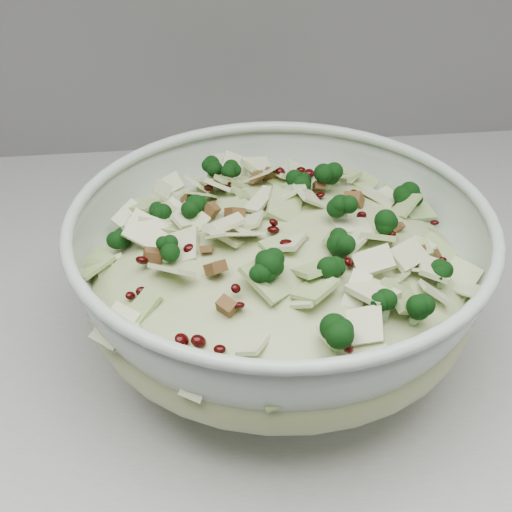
{
  "coord_description": "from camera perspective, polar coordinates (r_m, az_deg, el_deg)",
  "views": [
    {
      "loc": [
        0.14,
        1.16,
        1.31
      ],
      "look_at": [
        0.19,
        1.6,
        0.99
      ],
      "focal_mm": 50.0,
      "sensor_mm": 36.0,
      "label": 1
    }
  ],
  "objects": [
    {
      "name": "salad",
      "position": [
        0.55,
        1.92,
        -0.19
      ],
      "size": [
        0.32,
        0.32,
        0.13
      ],
      "rotation": [
        0.0,
        0.0,
        0.05
      ],
      "color": "#B5C486",
      "rests_on": "mixing_bowl"
    },
    {
      "name": "mixing_bowl",
      "position": [
        0.56,
        1.88,
        -1.92
      ],
      "size": [
        0.41,
        0.41,
        0.13
      ],
      "rotation": [
        0.0,
        0.0,
        0.33
      ],
      "color": "silver",
      "rests_on": "counter"
    }
  ]
}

